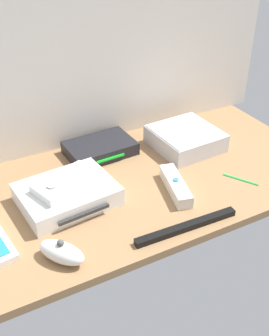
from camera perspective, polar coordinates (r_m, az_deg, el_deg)
name	(u,v)px	position (r cm, az deg, el deg)	size (l,w,h in cm)	color
ground_plane	(135,185)	(103.69, 0.00, -2.31)	(100.00, 48.00, 2.00)	#936D47
back_wall	(88,26)	(110.13, -6.34, 18.72)	(110.00, 1.20, 64.00)	silver
game_console	(68,195)	(96.15, -9.10, -3.68)	(22.34, 17.90, 4.40)	white
mini_computer	(185,138)	(117.08, 6.96, 4.05)	(17.86, 17.86, 5.30)	silver
network_router	(100,148)	(113.84, -4.72, 2.73)	(18.54, 12.99, 3.40)	black
remote_wand	(175,186)	(99.58, 5.61, -2.42)	(7.12, 15.23, 3.40)	white
remote_nunchuk	(62,252)	(82.67, -9.92, -11.26)	(9.35, 10.71, 5.10)	white
remote_classic_pad	(66,183)	(94.50, -9.29, -2.03)	(16.18, 12.10, 2.40)	white
sensor_bar	(187,227)	(89.57, 7.12, -7.95)	(24.00, 1.80, 1.40)	black
stylus_pen	(241,179)	(106.80, 14.27, -1.42)	(0.70, 0.70, 9.00)	green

